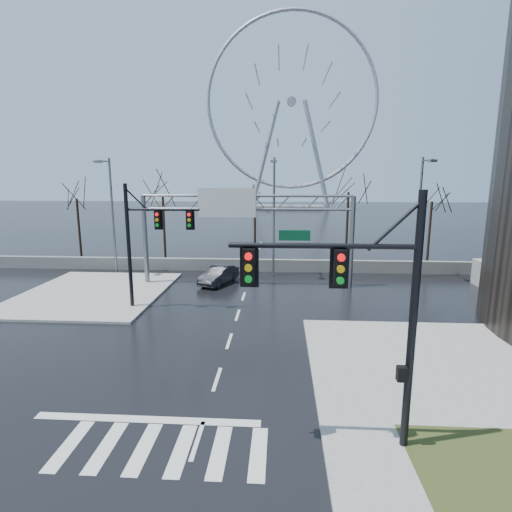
# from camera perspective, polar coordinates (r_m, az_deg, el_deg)

# --- Properties ---
(ground) EXTENTS (260.00, 260.00, 0.00)m
(ground) POSITION_cam_1_polar(r_m,az_deg,el_deg) (17.64, -5.59, -17.09)
(ground) COLOR black
(ground) RESTS_ON ground
(sidewalk_right_ext) EXTENTS (12.00, 10.00, 0.15)m
(sidewalk_right_ext) POSITION_cam_1_polar(r_m,az_deg,el_deg) (20.57, 25.04, -13.63)
(sidewalk_right_ext) COLOR gray
(sidewalk_right_ext) RESTS_ON ground
(sidewalk_far) EXTENTS (10.00, 12.00, 0.15)m
(sidewalk_far) POSITION_cam_1_polar(r_m,az_deg,el_deg) (31.63, -22.13, -4.87)
(sidewalk_far) COLOR gray
(sidewalk_far) RESTS_ON ground
(grass_strip) EXTENTS (5.00, 4.00, 0.02)m
(grass_strip) POSITION_cam_1_polar(r_m,az_deg,el_deg) (14.64, 31.88, -24.61)
(grass_strip) COLOR #2F3B18
(grass_strip) RESTS_ON sidewalk_near
(barrier_wall) EXTENTS (52.00, 0.50, 1.10)m
(barrier_wall) POSITION_cam_1_polar(r_m,az_deg,el_deg) (36.28, -0.62, -1.30)
(barrier_wall) COLOR slate
(barrier_wall) RESTS_ON ground
(signal_mast_near) EXTENTS (5.52, 0.41, 8.00)m
(signal_mast_near) POSITION_cam_1_polar(r_m,az_deg,el_deg) (12.08, 15.62, -5.87)
(signal_mast_near) COLOR black
(signal_mast_near) RESTS_ON ground
(signal_mast_far) EXTENTS (4.72, 0.41, 8.00)m
(signal_mast_far) POSITION_cam_1_polar(r_m,az_deg,el_deg) (25.97, -15.52, 2.96)
(signal_mast_far) COLOR black
(signal_mast_far) RESTS_ON ground
(sign_gantry) EXTENTS (16.36, 0.40, 7.60)m
(sign_gantry) POSITION_cam_1_polar(r_m,az_deg,el_deg) (30.61, -2.04, 5.18)
(sign_gantry) COLOR slate
(sign_gantry) RESTS_ON ground
(streetlight_left) EXTENTS (0.50, 2.55, 10.00)m
(streetlight_left) POSITION_cam_1_polar(r_m,az_deg,el_deg) (36.63, -20.07, 6.60)
(streetlight_left) COLOR slate
(streetlight_left) RESTS_ON ground
(streetlight_mid) EXTENTS (0.50, 2.55, 10.00)m
(streetlight_mid) POSITION_cam_1_polar(r_m,az_deg,el_deg) (33.60, 2.55, 6.91)
(streetlight_mid) COLOR slate
(streetlight_mid) RESTS_ON ground
(streetlight_right) EXTENTS (0.50, 2.55, 10.00)m
(streetlight_right) POSITION_cam_1_polar(r_m,az_deg,el_deg) (35.47, 22.45, 6.31)
(streetlight_right) COLOR slate
(streetlight_right) RESTS_ON ground
(tree_far_left) EXTENTS (3.50, 3.50, 7.00)m
(tree_far_left) POSITION_cam_1_polar(r_m,az_deg,el_deg) (44.50, -24.19, 6.57)
(tree_far_left) COLOR black
(tree_far_left) RESTS_ON ground
(tree_left) EXTENTS (3.75, 3.75, 7.50)m
(tree_left) POSITION_cam_1_polar(r_m,az_deg,el_deg) (40.61, -13.15, 7.47)
(tree_left) COLOR black
(tree_left) RESTS_ON ground
(tree_center) EXTENTS (3.25, 3.25, 6.50)m
(tree_center) POSITION_cam_1_polar(r_m,az_deg,el_deg) (40.05, -0.16, 6.56)
(tree_center) COLOR black
(tree_center) RESTS_ON ground
(tree_right) EXTENTS (3.90, 3.90, 7.80)m
(tree_right) POSITION_cam_1_polar(r_m,az_deg,el_deg) (39.42, 13.03, 7.73)
(tree_right) COLOR black
(tree_right) RESTS_ON ground
(tree_far_right) EXTENTS (3.40, 3.40, 6.80)m
(tree_far_right) POSITION_cam_1_polar(r_m,az_deg,el_deg) (42.00, 23.76, 6.17)
(tree_far_right) COLOR black
(tree_far_right) RESTS_ON ground
(ferris_wheel) EXTENTS (45.00, 6.00, 50.91)m
(ferris_wheel) POSITION_cam_1_polar(r_m,az_deg,el_deg) (111.80, 5.07, 20.18)
(ferris_wheel) COLOR gray
(ferris_wheel) RESTS_ON ground
(car) EXTENTS (2.95, 4.54, 1.41)m
(car) POSITION_cam_1_polar(r_m,az_deg,el_deg) (32.06, -5.34, -2.71)
(car) COLOR black
(car) RESTS_ON ground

